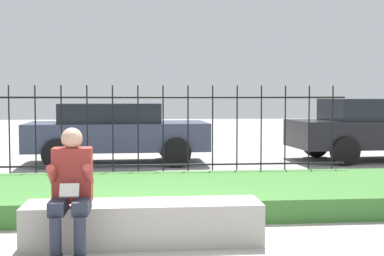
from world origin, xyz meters
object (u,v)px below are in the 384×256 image
(person_seated_reader, at_px, (71,186))
(car_parked_right, at_px, (382,128))
(car_parked_center, at_px, (116,131))
(stone_bench, at_px, (144,225))

(person_seated_reader, distance_m, car_parked_right, 9.67)
(person_seated_reader, distance_m, car_parked_center, 7.13)
(person_seated_reader, bearing_deg, stone_bench, 24.85)
(car_parked_center, relative_size, car_parked_right, 0.90)
(person_seated_reader, height_order, car_parked_right, car_parked_right)
(stone_bench, bearing_deg, car_parked_right, 49.58)
(person_seated_reader, relative_size, car_parked_center, 0.30)
(car_parked_center, height_order, car_parked_right, car_parked_right)
(stone_bench, xyz_separation_m, car_parked_right, (5.81, 6.83, 0.59))
(stone_bench, relative_size, car_parked_right, 0.54)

